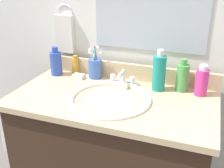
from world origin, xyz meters
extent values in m
cube|color=#382316|center=(0.00, 0.00, 0.38)|extent=(0.95, 0.49, 0.77)
cube|color=#D1B284|center=(0.00, 0.00, 0.78)|extent=(0.99, 0.53, 0.03)
cube|color=#D1B284|center=(0.00, 0.25, 0.84)|extent=(0.99, 0.02, 0.09)
cube|color=silver|center=(0.00, 0.32, 0.65)|extent=(2.09, 0.04, 1.30)
torus|color=silver|center=(-0.40, 0.29, 1.14)|extent=(0.10, 0.01, 0.10)
cube|color=silver|center=(-0.40, 0.28, 1.02)|extent=(0.11, 0.04, 0.22)
torus|color=white|center=(0.00, -0.03, 0.80)|extent=(0.40, 0.40, 0.02)
ellipsoid|color=white|center=(0.00, -0.03, 0.76)|extent=(0.34, 0.34, 0.11)
cylinder|color=#B2B5BA|center=(0.00, -0.03, 0.72)|extent=(0.04, 0.04, 0.01)
cube|color=silver|center=(0.00, 0.17, 0.80)|extent=(0.16, 0.05, 0.01)
cylinder|color=silver|center=(0.00, 0.17, 0.84)|extent=(0.02, 0.02, 0.06)
cylinder|color=silver|center=(0.00, 0.14, 0.87)|extent=(0.02, 0.09, 0.02)
cylinder|color=silver|center=(-0.06, 0.17, 0.83)|extent=(0.03, 0.03, 0.04)
cylinder|color=silver|center=(0.05, 0.17, 0.83)|extent=(0.03, 0.03, 0.04)
cylinder|color=#4C9E4C|center=(0.31, 0.20, 0.87)|extent=(0.06, 0.06, 0.14)
cylinder|color=#4C9E4C|center=(0.31, 0.20, 0.95)|extent=(0.03, 0.03, 0.03)
cylinder|color=#2D4CB2|center=(-0.41, 0.17, 0.86)|extent=(0.07, 0.07, 0.13)
cylinder|color=#2D4CB2|center=(-0.41, 0.17, 0.95)|extent=(0.03, 0.03, 0.03)
cylinder|color=#D8338C|center=(0.40, 0.18, 0.86)|extent=(0.06, 0.06, 0.13)
cylinder|color=white|center=(0.40, 0.18, 0.94)|extent=(0.04, 0.04, 0.02)
cylinder|color=gold|center=(-0.31, 0.23, 0.84)|extent=(0.04, 0.04, 0.09)
cylinder|color=gold|center=(-0.31, 0.23, 0.90)|extent=(0.03, 0.03, 0.02)
cylinder|color=teal|center=(0.19, 0.17, 0.89)|extent=(0.07, 0.07, 0.18)
cylinder|color=white|center=(0.19, 0.17, 0.99)|extent=(0.03, 0.03, 0.03)
cylinder|color=#3F66B7|center=(-0.18, 0.21, 0.85)|extent=(0.07, 0.07, 0.11)
cylinder|color=white|center=(-0.19, 0.20, 0.88)|extent=(0.03, 0.03, 0.15)
cube|color=white|center=(-0.20, 0.19, 0.95)|extent=(0.01, 0.02, 0.01)
cylinder|color=#26B2B2|center=(-0.17, 0.21, 0.88)|extent=(0.05, 0.01, 0.15)
cube|color=white|center=(-0.14, 0.21, 0.94)|extent=(0.01, 0.02, 0.01)
cylinder|color=#B23FBF|center=(-0.17, 0.22, 0.89)|extent=(0.02, 0.03, 0.18)
cube|color=white|center=(-0.17, 0.23, 0.97)|extent=(0.01, 0.02, 0.01)
cylinder|color=green|center=(-0.19, 0.21, 0.89)|extent=(0.05, 0.02, 0.16)
cube|color=white|center=(-0.21, 0.22, 0.96)|extent=(0.01, 0.02, 0.01)
cube|color=white|center=(-0.26, 0.16, 0.81)|extent=(0.06, 0.04, 0.02)
camera|label=1|loc=(0.41, -1.13, 1.39)|focal=44.18mm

